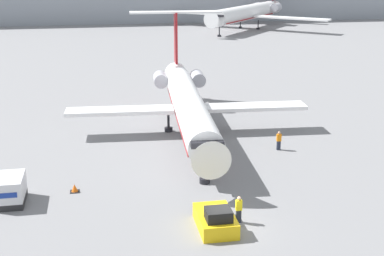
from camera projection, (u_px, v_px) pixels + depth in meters
ground_plane at (224, 229)px, 33.54m from camera, size 600.00×600.00×0.00m
airplane_main at (188, 102)px, 50.90m from camera, size 23.21×29.96×10.42m
pushback_tug at (216, 220)px, 33.39m from camera, size 2.24×3.77×1.68m
luggage_cart at (10, 190)px, 36.81m from camera, size 1.89×2.91×1.93m
worker_near_tug at (239, 209)px, 34.03m from camera, size 0.40×0.25×1.82m
worker_by_wing at (279, 140)px, 47.12m from camera, size 0.40×0.24×1.70m
traffic_cone_left at (75, 188)px, 38.76m from camera, size 0.67×0.67×0.59m
airplane_parked_far_left at (248, 13)px, 127.22m from camera, size 32.17×31.72×10.87m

